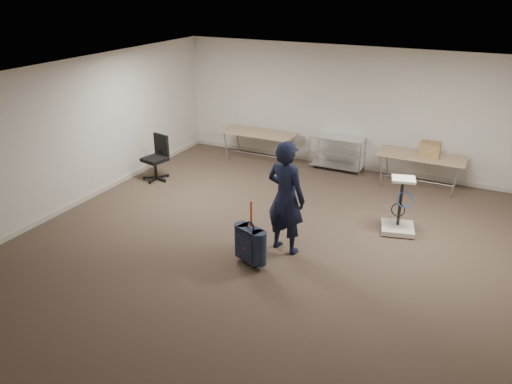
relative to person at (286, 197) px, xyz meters
The scene contains 10 objects.
ground 1.05m from the person, 149.38° to the right, with size 9.00×9.00×0.00m, color #413227.
room_shell 1.51m from the person, 108.68° to the left, with size 8.00×9.00×9.00m.
folding_table_left 4.38m from the person, 121.61° to the left, with size 1.80×0.75×0.73m.
folding_table_right 4.02m from the person, 67.89° to the left, with size 1.80×0.75×0.73m.
wire_shelf 4.02m from the person, 95.60° to the left, with size 1.22×0.47×0.80m.
person is the anchor object (origin of this frame).
suitcase 0.94m from the person, 112.84° to the right, with size 0.45×0.35×1.08m.
office_chair 4.18m from the person, 156.73° to the left, with size 0.60×0.60×1.00m.
equipment_cart 2.24m from the person, 43.44° to the left, with size 0.67×0.67×1.02m.
cardboard_box 4.06m from the person, 65.79° to the left, with size 0.41×0.30×0.30m, color #9C7F48.
Camera 1 is at (3.17, -6.47, 4.17)m, focal length 35.00 mm.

